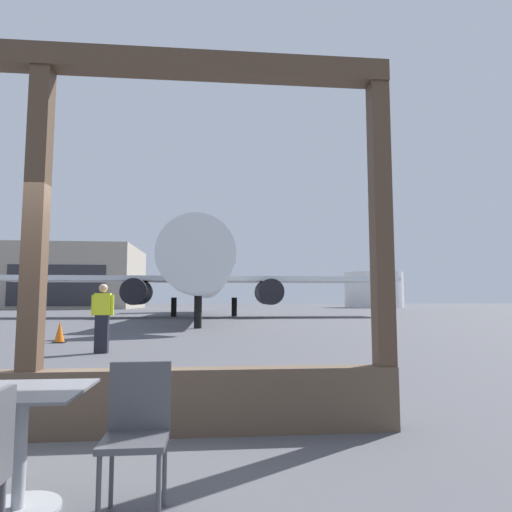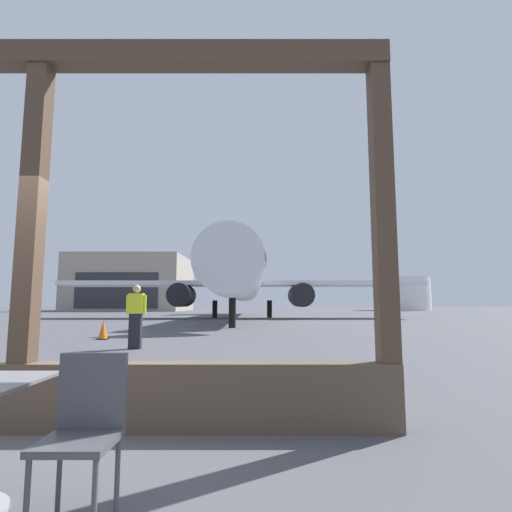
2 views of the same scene
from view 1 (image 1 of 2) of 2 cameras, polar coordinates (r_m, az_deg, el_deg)
name	(u,v)px [view 1 (image 1 of 2)]	position (r m, az deg, el deg)	size (l,w,h in m)	color
ground_plane	(195,313)	(44.70, -7.79, -7.24)	(220.00, 220.00, 0.00)	#4C4C51
window_frame	(33,292)	(4.97, -26.54, -4.16)	(7.37, 0.24, 3.97)	brown
dining_table	(21,441)	(3.44, -27.75, -20.09)	(0.78, 0.78, 0.76)	slate
cafe_chair_aisle_left	(137,423)	(3.16, -14.88, -19.87)	(0.40, 0.40, 0.92)	#4C4C51
airplane	(204,276)	(34.74, -6.61, -2.48)	(30.08, 34.38, 9.91)	silver
ground_crew_worker	(102,317)	(12.07, -18.97, -7.35)	(0.57, 0.22, 1.74)	black
traffic_cone	(60,333)	(15.43, -23.72, -8.91)	(0.36, 0.36, 0.67)	orange
distant_hangar	(76,278)	(75.87, -21.90, -2.61)	(18.78, 17.69, 9.47)	#9E9384
fuel_storage_tank	(374,290)	(79.89, 14.73, -4.20)	(9.88, 9.88, 6.00)	white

